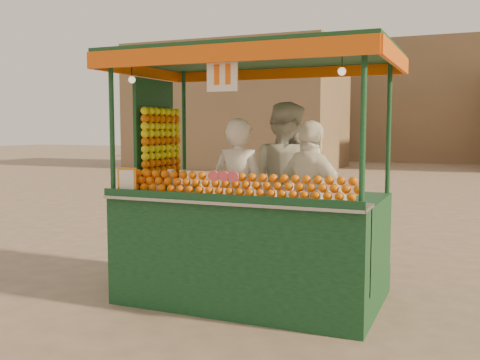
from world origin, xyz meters
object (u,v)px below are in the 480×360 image
at_px(vendor_left, 239,194).
at_px(vendor_middle, 284,183).
at_px(vendor_right, 311,199).
at_px(juice_cart, 244,221).

bearing_deg(vendor_left, vendor_middle, -122.33).
height_order(vendor_left, vendor_right, vendor_left).
relative_size(juice_cart, vendor_left, 1.77).
bearing_deg(juice_cart, vendor_middle, 67.01).
height_order(juice_cart, vendor_left, juice_cart).
distance_m(vendor_middle, vendor_right, 0.69).
xyz_separation_m(vendor_middle, vendor_right, (0.47, -0.49, -0.11)).
bearing_deg(juice_cart, vendor_right, 11.14).
bearing_deg(vendor_middle, vendor_left, 70.50).
height_order(vendor_middle, vendor_right, vendor_middle).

